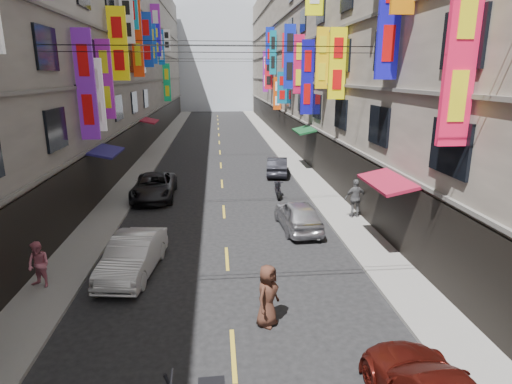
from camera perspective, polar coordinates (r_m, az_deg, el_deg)
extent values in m
cube|color=slate|center=(40.58, -13.37, 5.13)|extent=(2.00, 90.00, 0.12)
cube|color=slate|center=(40.67, 3.69, 5.53)|extent=(2.00, 90.00, 0.12)
cube|color=gray|center=(41.34, -22.89, 17.72)|extent=(10.00, 90.00, 19.00)
cube|color=black|center=(40.50, -14.84, 7.08)|extent=(0.12, 85.50, 3.00)
cube|color=#66635E|center=(40.30, -14.99, 9.47)|extent=(0.16, 90.00, 0.14)
cube|color=#66635E|center=(40.13, -15.31, 14.01)|extent=(0.16, 90.00, 0.14)
cube|color=#66635E|center=(40.21, -15.65, 18.56)|extent=(0.16, 90.00, 0.14)
cube|color=#66635E|center=(40.54, -16.00, 23.07)|extent=(0.16, 90.00, 0.14)
cube|color=#A79B8C|center=(41.51, 12.58, 18.50)|extent=(10.00, 90.00, 19.00)
cube|color=black|center=(40.60, 5.06, 7.55)|extent=(0.12, 85.50, 3.00)
cube|color=#66635E|center=(40.41, 5.10, 9.94)|extent=(0.16, 90.00, 0.14)
cube|color=#66635E|center=(40.23, 5.21, 14.48)|extent=(0.16, 90.00, 0.14)
cube|color=#66635E|center=(40.31, 5.33, 19.03)|extent=(0.16, 90.00, 0.14)
cube|color=#66635E|center=(40.65, 5.45, 23.53)|extent=(0.16, 90.00, 0.14)
cube|color=#B5BDCA|center=(89.66, -5.38, 17.88)|extent=(18.00, 8.00, 22.00)
cube|color=#F21644|center=(13.56, 25.68, 16.17)|extent=(0.88, 0.18, 5.04)
cylinder|color=black|center=(13.58, 25.87, 16.14)|extent=(0.98, 0.08, 0.08)
cube|color=#1510C4|center=(18.52, 17.42, 21.66)|extent=(0.87, 0.18, 4.84)
cylinder|color=black|center=(18.54, 17.57, 21.64)|extent=(0.97, 0.08, 0.08)
cube|color=#661C9C|center=(22.61, -21.71, 13.08)|extent=(0.89, 0.18, 5.20)
cylinder|color=black|center=(22.62, -21.84, 13.07)|extent=(0.99, 0.08, 0.08)
cube|color=white|center=(24.46, -20.50, 11.99)|extent=(0.77, 0.18, 3.74)
cylinder|color=black|center=(24.48, -20.62, 11.98)|extent=(0.87, 0.08, 0.08)
cube|color=yellow|center=(24.96, 10.79, 16.43)|extent=(0.93, 0.18, 3.81)
cylinder|color=black|center=(24.97, 10.90, 16.42)|extent=(1.03, 0.08, 0.08)
cube|color=#88198D|center=(26.54, -19.42, 13.94)|extent=(0.80, 0.18, 4.40)
cylinder|color=black|center=(26.55, -19.53, 13.93)|extent=(0.90, 0.08, 0.08)
cube|color=yellow|center=(28.65, 8.81, 17.20)|extent=(0.80, 0.18, 3.73)
cylinder|color=black|center=(28.66, 8.91, 17.19)|extent=(0.90, 0.08, 0.08)
cube|color=yellow|center=(29.81, -17.89, 18.26)|extent=(1.16, 0.18, 4.45)
cylinder|color=black|center=(29.82, -17.99, 18.25)|extent=(1.26, 0.08, 0.08)
cube|color=#120D9F|center=(32.64, 6.84, 14.90)|extent=(0.90, 0.18, 5.31)
cylinder|color=black|center=(32.65, 6.93, 14.90)|extent=(1.00, 0.08, 0.08)
cube|color=silver|center=(34.17, -16.82, 21.23)|extent=(0.91, 0.18, 3.33)
cylinder|color=black|center=(34.18, -16.90, 21.22)|extent=(1.01, 0.08, 0.08)
cube|color=#C61244|center=(36.18, 5.72, 16.55)|extent=(0.84, 0.18, 4.61)
cylinder|color=black|center=(36.19, 5.80, 16.55)|extent=(0.94, 0.08, 0.08)
cube|color=red|center=(37.72, -15.62, 19.33)|extent=(0.87, 0.18, 6.25)
cylinder|color=black|center=(37.72, -15.69, 19.32)|extent=(0.97, 0.08, 0.08)
cube|color=#1022BB|center=(40.05, 4.51, 17.52)|extent=(1.02, 0.18, 5.52)
cylinder|color=black|center=(40.05, 4.58, 17.51)|extent=(1.12, 0.08, 0.08)
cube|color=#0D3099|center=(42.25, -14.38, 19.04)|extent=(1.05, 0.18, 4.74)
cylinder|color=black|center=(42.26, -14.45, 19.04)|extent=(1.15, 0.08, 0.08)
cube|color=red|center=(42.60, 4.07, 18.30)|extent=(0.81, 0.18, 3.15)
cylinder|color=black|center=(42.61, 4.14, 18.30)|extent=(0.91, 0.08, 0.08)
cube|color=#0C6591|center=(44.25, 3.50, 13.71)|extent=(0.99, 0.18, 3.11)
cylinder|color=black|center=(44.26, 3.56, 13.70)|extent=(1.09, 0.08, 0.08)
cube|color=#0F42B5|center=(45.93, -13.73, 18.64)|extent=(0.92, 0.18, 3.80)
cylinder|color=black|center=(45.93, -13.79, 18.63)|extent=(1.02, 0.08, 0.08)
cube|color=#1D0FB7|center=(48.43, -13.26, 19.11)|extent=(1.04, 0.18, 3.24)
cylinder|color=black|center=(48.44, -13.32, 19.10)|extent=(1.14, 0.08, 0.08)
cube|color=#C3400A|center=(48.15, 2.85, 12.99)|extent=(0.85, 0.18, 3.51)
cylinder|color=black|center=(48.15, 2.91, 12.99)|extent=(0.95, 0.08, 0.08)
cube|color=#831A93|center=(49.74, -13.20, 20.57)|extent=(1.00, 0.18, 4.68)
cylinder|color=black|center=(49.74, -13.26, 20.57)|extent=(1.10, 0.08, 0.08)
cube|color=#0B718A|center=(52.34, 2.27, 18.07)|extent=(0.79, 0.18, 4.89)
cylinder|color=black|center=(52.34, 2.33, 18.07)|extent=(0.89, 0.08, 0.08)
cube|color=#0E53A8|center=(54.46, -12.54, 18.32)|extent=(0.72, 0.18, 3.96)
cylinder|color=black|center=(54.46, -12.59, 18.32)|extent=(0.82, 0.08, 0.08)
cube|color=#1024BC|center=(54.43, 1.85, 18.89)|extent=(1.01, 0.18, 4.30)
cylinder|color=black|center=(54.44, 1.91, 18.89)|extent=(1.11, 0.08, 0.08)
cube|color=red|center=(55.66, 1.68, 15.52)|extent=(0.95, 0.18, 3.82)
cylinder|color=black|center=(55.66, 1.74, 15.52)|extent=(1.05, 0.08, 0.08)
cube|color=#0D9152|center=(57.80, -11.79, 14.10)|extent=(0.90, 0.18, 4.74)
cylinder|color=black|center=(57.81, -11.84, 14.09)|extent=(1.00, 0.08, 0.08)
cube|color=silver|center=(60.39, -11.82, 19.23)|extent=(0.90, 0.18, 2.66)
cylinder|color=black|center=(60.39, -11.87, 19.23)|extent=(1.00, 0.08, 0.08)
cube|color=#7E1A90|center=(60.10, 1.27, 15.75)|extent=(0.70, 0.18, 5.35)
cylinder|color=black|center=(60.11, 1.32, 15.75)|extent=(0.80, 0.08, 0.08)
cube|color=maroon|center=(17.38, 17.17, 1.40)|extent=(1.39, 3.20, 0.41)
cube|color=navy|center=(24.65, -19.42, 5.18)|extent=(1.39, 3.20, 0.41)
cube|color=#124622|center=(32.50, 6.50, 8.23)|extent=(1.39, 3.20, 0.41)
cube|color=maroon|center=(40.22, -14.06, 9.23)|extent=(1.39, 3.20, 0.41)
cylinder|color=black|center=(19.61, -4.69, 18.86)|extent=(14.00, 0.04, 0.04)
cylinder|color=black|center=(33.66, -5.09, 19.42)|extent=(14.00, 0.04, 0.04)
cylinder|color=black|center=(47.60, -5.19, 17.26)|extent=(14.00, 0.04, 0.04)
cube|color=gold|center=(11.86, -3.05, -20.77)|extent=(0.12, 2.20, 0.01)
cube|color=gold|center=(17.07, -3.89, -8.82)|extent=(0.12, 2.20, 0.01)
cube|color=gold|center=(22.68, -4.31, -2.61)|extent=(0.12, 2.20, 0.01)
cube|color=gold|center=(28.45, -4.55, 1.11)|extent=(0.12, 2.20, 0.01)
cube|color=gold|center=(34.29, -4.72, 3.57)|extent=(0.12, 2.20, 0.01)
cube|color=gold|center=(40.19, -4.83, 5.31)|extent=(0.12, 2.20, 0.01)
cube|color=gold|center=(46.11, -4.92, 6.61)|extent=(0.12, 2.20, 0.01)
cube|color=gold|center=(52.04, -4.99, 7.61)|extent=(0.12, 2.20, 0.01)
cube|color=gold|center=(58.00, -5.04, 8.40)|extent=(0.12, 2.20, 0.01)
cube|color=gold|center=(63.96, -5.08, 9.05)|extent=(0.12, 2.20, 0.01)
cube|color=gold|center=(69.92, -5.12, 9.59)|extent=(0.12, 2.20, 0.01)
cube|color=gold|center=(75.89, -5.15, 10.04)|extent=(0.12, 2.20, 0.01)
cylinder|color=black|center=(9.63, -11.17, -23.05)|extent=(0.08, 0.50, 0.06)
cylinder|color=black|center=(24.56, 3.05, -0.58)|extent=(0.15, 0.51, 0.50)
cylinder|color=black|center=(25.81, 2.81, 0.22)|extent=(0.15, 0.51, 0.50)
cube|color=black|center=(25.15, 2.93, 0.16)|extent=(0.38, 1.32, 0.18)
cube|color=black|center=(25.30, 2.90, 1.07)|extent=(0.35, 0.57, 0.22)
cylinder|color=black|center=(24.54, 3.04, 0.50)|extent=(0.10, 0.36, 0.88)
cylinder|color=black|center=(24.45, 3.06, 1.29)|extent=(0.50, 0.09, 0.06)
imported|color=silver|center=(16.18, -16.09, -8.12)|extent=(2.05, 4.48, 1.42)
imported|color=black|center=(25.59, -13.42, 0.72)|extent=(2.41, 5.09, 1.41)
imported|color=#BCBCC1|center=(19.98, 5.63, -3.06)|extent=(1.89, 4.19, 1.40)
imported|color=#212228|center=(30.75, 2.84, 3.47)|extent=(1.98, 4.16, 1.32)
imported|color=#CF6D81|center=(16.07, -26.99, -8.63)|extent=(0.92, 0.80, 1.59)
imported|color=#525254|center=(21.71, 13.13, -0.82)|extent=(1.17, 0.71, 1.93)
imported|color=#44261B|center=(12.51, 1.54, -13.64)|extent=(1.04, 1.09, 1.85)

